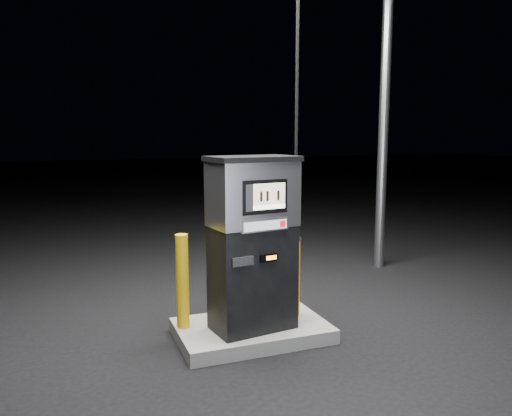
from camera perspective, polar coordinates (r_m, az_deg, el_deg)
name	(u,v)px	position (r m, az deg, el deg)	size (l,w,h in m)	color
ground	(252,337)	(5.59, -0.48, -14.54)	(80.00, 80.00, 0.00)	black
pump_island	(252,331)	(5.56, -0.48, -13.83)	(1.60, 1.00, 0.15)	slate
fuel_dispenser	(253,242)	(5.16, -0.34, -3.88)	(1.03, 0.66, 3.76)	black
bollard_left	(182,281)	(5.34, -8.41, -8.28)	(0.13, 0.13, 1.00)	#E0AB0C
bollard_right	(295,278)	(5.67, 4.46, -7.98)	(0.11, 0.11, 0.86)	#E0AB0C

